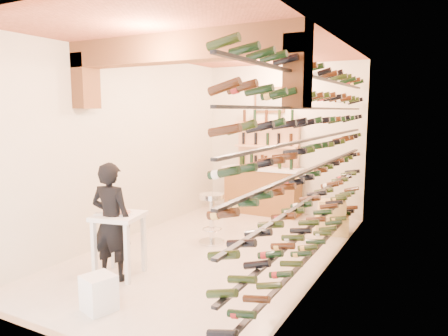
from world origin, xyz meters
name	(u,v)px	position (x,y,z in m)	size (l,w,h in m)	color
ground	(215,251)	(0.00, 0.00, 0.00)	(6.00, 6.00, 0.00)	beige
room_shell	(206,109)	(0.00, -0.26, 2.25)	(3.52, 6.02, 3.21)	beige
wine_rack	(312,160)	(1.53, 0.00, 1.55)	(0.32, 5.70, 2.56)	black
back_counter	(263,189)	(-0.30, 2.65, 0.53)	(1.70, 0.62, 1.29)	brown
back_shelving	(267,159)	(-0.30, 2.89, 1.17)	(1.40, 0.31, 2.73)	#E1A97F
tasting_table	(119,225)	(-0.65, -1.48, 0.70)	(0.71, 0.71, 1.04)	white
white_stool	(99,293)	(-0.17, -2.35, 0.20)	(0.32, 0.32, 0.40)	white
person	(111,221)	(-0.67, -1.59, 0.78)	(0.57, 0.38, 1.56)	black
chrome_barstool	(212,215)	(-0.25, 0.33, 0.49)	(0.43, 0.43, 0.84)	silver
crate_lower	(331,225)	(1.40, 1.81, 0.17)	(0.57, 0.40, 0.34)	#E4C57D
crate_upper	(332,208)	(1.40, 1.81, 0.48)	(0.48, 0.33, 0.28)	#E4C57D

